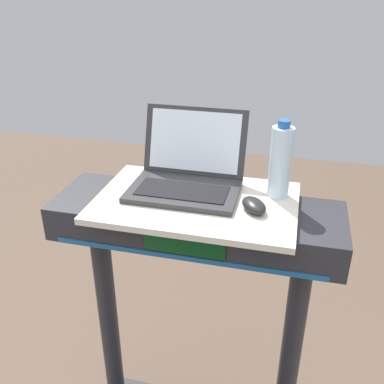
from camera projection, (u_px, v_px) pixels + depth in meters
The scene contains 4 objects.
desk_board at pixel (196, 202), 1.33m from camera, with size 0.61×0.40×0.02m, color beige.
laptop at pixel (187, 174), 1.38m from camera, with size 0.34×0.30×0.23m.
computer_mouse at pixel (254, 205), 1.26m from camera, with size 0.06×0.10×0.03m, color black.
water_bottle at pixel (280, 162), 1.30m from camera, with size 0.07×0.07×0.24m.
Camera 1 is at (0.27, -0.44, 1.76)m, focal length 40.70 mm.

